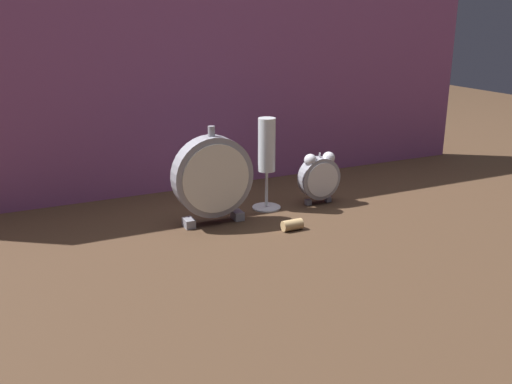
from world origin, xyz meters
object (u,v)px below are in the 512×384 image
object	(u,v)px
alarm_clock_twin_bell	(319,176)
mantel_clock_silver	(213,177)
champagne_flute	(267,154)
wine_cork	(292,225)

from	to	relation	value
alarm_clock_twin_bell	mantel_clock_silver	world-z (taller)	mantel_clock_silver
champagne_flute	alarm_clock_twin_bell	bearing A→B (deg)	-9.88
champagne_flute	wine_cork	distance (m)	0.18
mantel_clock_silver	champagne_flute	size ratio (longest dim) A/B	1.01
alarm_clock_twin_bell	champagne_flute	distance (m)	0.14
mantel_clock_silver	wine_cork	xyz separation A→B (m)	(0.13, -0.10, -0.09)
alarm_clock_twin_bell	mantel_clock_silver	xyz separation A→B (m)	(-0.26, -0.02, 0.03)
wine_cork	alarm_clock_twin_bell	bearing A→B (deg)	41.93
champagne_flute	wine_cork	bearing A→B (deg)	-95.08
alarm_clock_twin_bell	wine_cork	distance (m)	0.19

